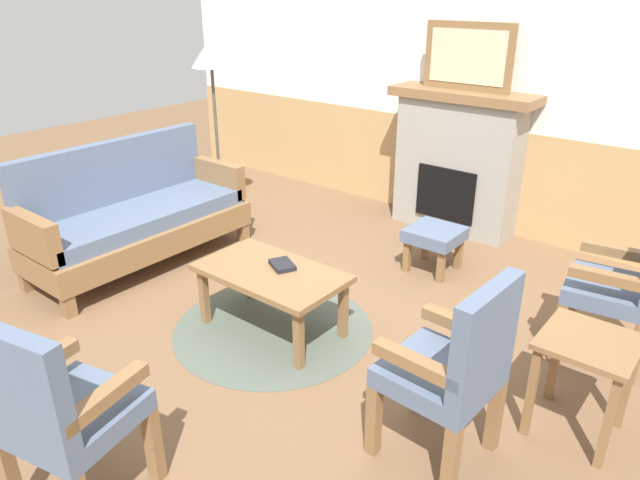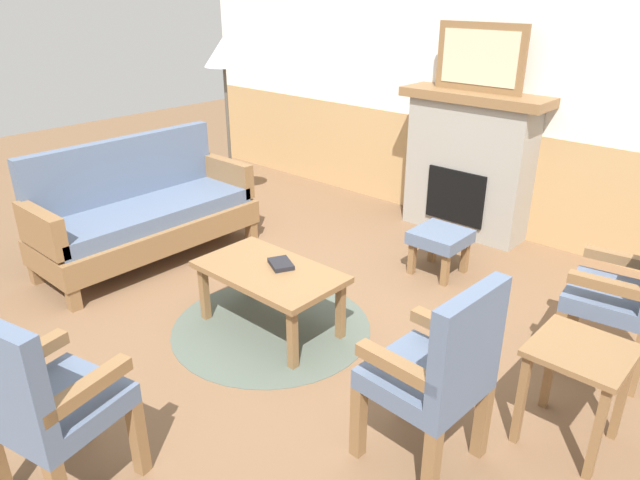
% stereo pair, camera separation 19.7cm
% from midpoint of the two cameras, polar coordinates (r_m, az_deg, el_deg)
% --- Properties ---
extents(ground_plane, '(14.00, 14.00, 0.00)m').
position_cam_midpoint_polar(ground_plane, '(3.92, -4.71, -9.02)').
color(ground_plane, brown).
extents(wall_back, '(7.20, 0.14, 2.70)m').
position_cam_midpoint_polar(wall_back, '(5.52, 14.21, 14.72)').
color(wall_back, white).
rests_on(wall_back, ground_plane).
extents(fireplace, '(1.30, 0.44, 1.28)m').
position_cam_midpoint_polar(fireplace, '(5.44, 12.37, 7.63)').
color(fireplace, gray).
rests_on(fireplace, ground_plane).
extents(framed_picture, '(0.80, 0.04, 0.56)m').
position_cam_midpoint_polar(framed_picture, '(5.27, 13.26, 17.14)').
color(framed_picture, brown).
rests_on(framed_picture, fireplace).
extents(couch, '(0.70, 1.80, 0.98)m').
position_cam_midpoint_polar(couch, '(4.95, -18.75, 2.15)').
color(couch, brown).
rests_on(couch, ground_plane).
extents(coffee_table, '(0.96, 0.56, 0.44)m').
position_cam_midpoint_polar(coffee_table, '(3.77, -6.31, -3.72)').
color(coffee_table, brown).
rests_on(coffee_table, ground_plane).
extents(round_rug, '(1.33, 1.33, 0.01)m').
position_cam_midpoint_polar(round_rug, '(3.96, -6.06, -8.63)').
color(round_rug, '#4C564C').
rests_on(round_rug, ground_plane).
extents(book_on_table, '(0.22, 0.20, 0.03)m').
position_cam_midpoint_polar(book_on_table, '(3.77, -5.22, -2.47)').
color(book_on_table, black).
rests_on(book_on_table, coffee_table).
extents(footstool, '(0.40, 0.40, 0.36)m').
position_cam_midpoint_polar(footstool, '(4.66, 10.02, 0.25)').
color(footstool, brown).
rests_on(footstool, ground_plane).
extents(armchair_near_fireplace, '(0.54, 0.54, 0.98)m').
position_cam_midpoint_polar(armchair_near_fireplace, '(3.79, 26.58, -3.56)').
color(armchair_near_fireplace, brown).
rests_on(armchair_near_fireplace, ground_plane).
extents(armchair_by_window_left, '(0.50, 0.50, 0.98)m').
position_cam_midpoint_polar(armchair_by_window_left, '(2.74, 11.03, -12.00)').
color(armchair_by_window_left, brown).
rests_on(armchair_by_window_left, ground_plane).
extents(armchair_front_left, '(0.57, 0.57, 0.98)m').
position_cam_midpoint_polar(armchair_front_left, '(2.72, -26.44, -14.66)').
color(armchair_front_left, brown).
rests_on(armchair_front_left, ground_plane).
extents(side_table, '(0.44, 0.44, 0.55)m').
position_cam_midpoint_polar(side_table, '(3.14, 23.05, -10.77)').
color(side_table, brown).
rests_on(side_table, ground_plane).
extents(floor_lamp_by_couch, '(0.36, 0.36, 1.68)m').
position_cam_midpoint_polar(floor_lamp_by_couch, '(5.60, -11.66, 16.51)').
color(floor_lamp_by_couch, '#332D28').
rests_on(floor_lamp_by_couch, ground_plane).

